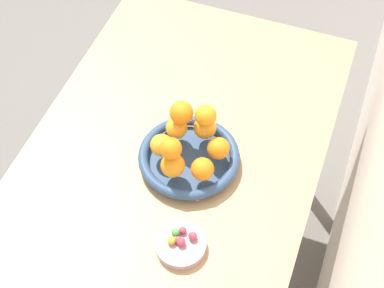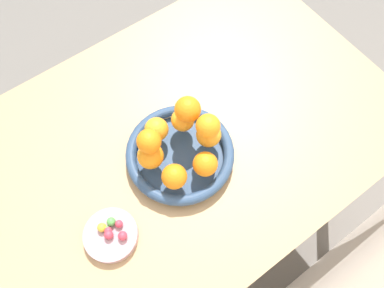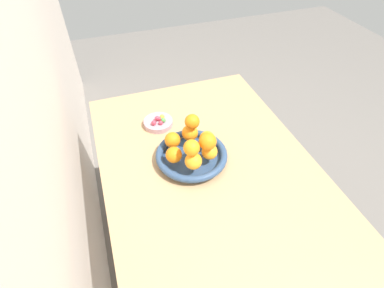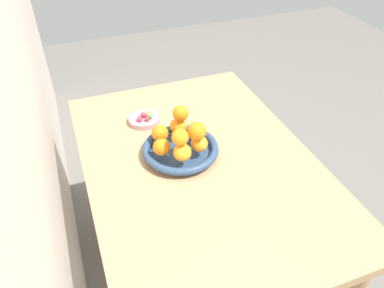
% 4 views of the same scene
% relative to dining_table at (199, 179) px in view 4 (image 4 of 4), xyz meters
% --- Properties ---
extents(ground_plane, '(6.00, 6.00, 0.00)m').
position_rel_dining_table_xyz_m(ground_plane, '(0.00, 0.00, -0.65)').
color(ground_plane, slate).
extents(dining_table, '(1.10, 0.76, 0.74)m').
position_rel_dining_table_xyz_m(dining_table, '(0.00, 0.00, 0.00)').
color(dining_table, tan).
rests_on(dining_table, ground_plane).
extents(fruit_bowl, '(0.26, 0.26, 0.04)m').
position_rel_dining_table_xyz_m(fruit_bowl, '(0.05, 0.05, 0.11)').
color(fruit_bowl, navy).
rests_on(fruit_bowl, dining_table).
extents(candy_dish, '(0.12, 0.12, 0.02)m').
position_rel_dining_table_xyz_m(candy_dish, '(0.29, 0.12, 0.10)').
color(candy_dish, '#B28C99').
rests_on(candy_dish, dining_table).
extents(orange_0, '(0.06, 0.06, 0.06)m').
position_rel_dining_table_xyz_m(orange_0, '(0.07, -0.02, 0.16)').
color(orange_0, orange).
rests_on(orange_0, fruit_bowl).
extents(orange_1, '(0.06, 0.06, 0.06)m').
position_rel_dining_table_xyz_m(orange_1, '(0.12, 0.03, 0.16)').
color(orange_1, orange).
rests_on(orange_1, fruit_bowl).
extents(orange_2, '(0.06, 0.06, 0.06)m').
position_rel_dining_table_xyz_m(orange_2, '(0.11, 0.11, 0.16)').
color(orange_2, orange).
rests_on(orange_2, fruit_bowl).
extents(orange_3, '(0.06, 0.06, 0.06)m').
position_rel_dining_table_xyz_m(orange_3, '(0.03, 0.12, 0.16)').
color(orange_3, orange).
rests_on(orange_3, fruit_bowl).
extents(orange_4, '(0.06, 0.06, 0.06)m').
position_rel_dining_table_xyz_m(orange_4, '(-0.02, 0.07, 0.16)').
color(orange_4, orange).
rests_on(orange_4, fruit_bowl).
extents(orange_5, '(0.06, 0.06, 0.06)m').
position_rel_dining_table_xyz_m(orange_5, '(0.01, 0.00, 0.16)').
color(orange_5, orange).
rests_on(orange_5, fruit_bowl).
extents(orange_6, '(0.06, 0.06, 0.06)m').
position_rel_dining_table_xyz_m(orange_6, '(0.00, 0.01, 0.21)').
color(orange_6, orange).
rests_on(orange_6, orange_5).
extents(orange_7, '(0.06, 0.06, 0.06)m').
position_rel_dining_table_xyz_m(orange_7, '(-0.01, 0.07, 0.22)').
color(orange_7, orange).
rests_on(orange_7, orange_4).
extents(orange_8, '(0.05, 0.05, 0.05)m').
position_rel_dining_table_xyz_m(orange_8, '(0.11, 0.03, 0.22)').
color(orange_8, orange).
rests_on(orange_8, orange_1).
extents(candy_ball_0, '(0.01, 0.01, 0.01)m').
position_rel_dining_table_xyz_m(candy_ball_0, '(0.29, 0.11, 0.12)').
color(candy_ball_0, '#4C9947').
rests_on(candy_ball_0, candy_dish).
extents(candy_ball_1, '(0.02, 0.02, 0.02)m').
position_rel_dining_table_xyz_m(candy_ball_1, '(0.27, 0.14, 0.12)').
color(candy_ball_1, '#C6384C').
rests_on(candy_ball_1, candy_dish).
extents(candy_ball_2, '(0.02, 0.02, 0.02)m').
position_rel_dining_table_xyz_m(candy_ball_2, '(0.29, 0.10, 0.12)').
color(candy_ball_2, gold).
rests_on(candy_ball_2, candy_dish).
extents(candy_ball_3, '(0.02, 0.02, 0.02)m').
position_rel_dining_table_xyz_m(candy_ball_3, '(0.29, 0.12, 0.12)').
color(candy_ball_3, '#C6384C').
rests_on(candy_ball_3, candy_dish).
extents(candy_ball_4, '(0.02, 0.02, 0.02)m').
position_rel_dining_table_xyz_m(candy_ball_4, '(0.29, 0.11, 0.12)').
color(candy_ball_4, '#C6384C').
rests_on(candy_ball_4, candy_dish).
extents(candy_ball_5, '(0.02, 0.02, 0.02)m').
position_rel_dining_table_xyz_m(candy_ball_5, '(0.26, 0.11, 0.12)').
color(candy_ball_5, '#C6384C').
rests_on(candy_ball_5, candy_dish).
extents(candy_ball_6, '(0.02, 0.02, 0.02)m').
position_rel_dining_table_xyz_m(candy_ball_6, '(0.27, 0.10, 0.12)').
color(candy_ball_6, '#4C9947').
rests_on(candy_ball_6, candy_dish).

